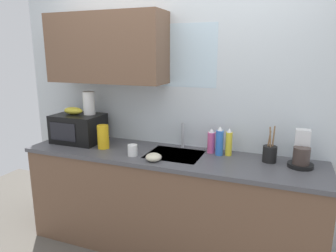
% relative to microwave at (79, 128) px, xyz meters
% --- Properties ---
extents(kitchen_wall_assembly, '(3.35, 0.42, 2.50)m').
position_rel_microwave_xyz_m(kitchen_wall_assembly, '(0.82, 0.26, 0.33)').
color(kitchen_wall_assembly, silver).
rests_on(kitchen_wall_assembly, ground).
extents(counter_unit, '(2.58, 0.63, 0.90)m').
position_rel_microwave_xyz_m(counter_unit, '(0.95, -0.05, -0.58)').
color(counter_unit, brown).
rests_on(counter_unit, ground).
extents(sink_faucet, '(0.03, 0.03, 0.23)m').
position_rel_microwave_xyz_m(sink_faucet, '(1.01, 0.19, -0.02)').
color(sink_faucet, '#B2B5BA').
rests_on(sink_faucet, counter_unit).
extents(microwave, '(0.46, 0.35, 0.27)m').
position_rel_microwave_xyz_m(microwave, '(0.00, 0.00, 0.00)').
color(microwave, black).
rests_on(microwave, counter_unit).
extents(banana_bunch, '(0.20, 0.11, 0.07)m').
position_rel_microwave_xyz_m(banana_bunch, '(-0.05, 0.00, 0.17)').
color(banana_bunch, gold).
rests_on(banana_bunch, microwave).
extents(paper_towel_roll, '(0.11, 0.11, 0.22)m').
position_rel_microwave_xyz_m(paper_towel_roll, '(0.10, 0.05, 0.24)').
color(paper_towel_roll, white).
rests_on(paper_towel_roll, microwave).
extents(coffee_maker, '(0.19, 0.21, 0.28)m').
position_rel_microwave_xyz_m(coffee_maker, '(2.01, 0.06, -0.03)').
color(coffee_maker, black).
rests_on(coffee_maker, counter_unit).
extents(dish_soap_bottle_pink, '(0.07, 0.07, 0.22)m').
position_rel_microwave_xyz_m(dish_soap_bottle_pink, '(1.29, 0.13, -0.03)').
color(dish_soap_bottle_pink, '#E55999').
rests_on(dish_soap_bottle_pink, counter_unit).
extents(dish_soap_bottle_blue, '(0.07, 0.07, 0.25)m').
position_rel_microwave_xyz_m(dish_soap_bottle_blue, '(1.37, 0.09, -0.02)').
color(dish_soap_bottle_blue, blue).
rests_on(dish_soap_bottle_blue, counter_unit).
extents(dish_soap_bottle_yellow, '(0.06, 0.06, 0.24)m').
position_rel_microwave_xyz_m(dish_soap_bottle_yellow, '(1.44, 0.11, -0.02)').
color(dish_soap_bottle_yellow, yellow).
rests_on(dish_soap_bottle_yellow, counter_unit).
extents(cereal_canister, '(0.10, 0.10, 0.21)m').
position_rel_microwave_xyz_m(cereal_canister, '(0.34, -0.10, -0.03)').
color(cereal_canister, gold).
rests_on(cereal_canister, counter_unit).
extents(mug_white, '(0.08, 0.08, 0.09)m').
position_rel_microwave_xyz_m(mug_white, '(0.69, -0.19, -0.09)').
color(mug_white, white).
rests_on(mug_white, counter_unit).
extents(utensil_crock, '(0.11, 0.11, 0.29)m').
position_rel_microwave_xyz_m(utensil_crock, '(1.78, 0.07, -0.06)').
color(utensil_crock, black).
rests_on(utensil_crock, counter_unit).
extents(small_bowl, '(0.13, 0.13, 0.06)m').
position_rel_microwave_xyz_m(small_bowl, '(0.91, -0.25, -0.10)').
color(small_bowl, beige).
rests_on(small_bowl, counter_unit).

